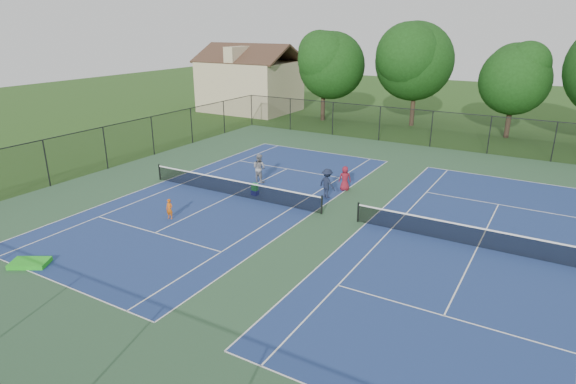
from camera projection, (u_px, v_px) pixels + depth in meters
The scene contains 16 objects.
ground at pixel (339, 218), 25.52m from camera, with size 140.00×140.00×0.00m, color #234716.
court_pad at pixel (339, 218), 25.51m from camera, with size 36.00×36.00×0.01m, color #325A3B.
tennis_court_left at pixel (233, 194), 28.83m from camera, with size 12.00×23.83×1.07m.
tennis_court_right at pixel (478, 245), 22.13m from camera, with size 12.00×23.83×1.07m.
perimeter_fence at pixel (340, 189), 24.98m from camera, with size 36.08×36.08×3.02m.
tree_back_a at pixel (324, 62), 49.24m from camera, with size 6.80×6.80×9.15m.
tree_back_b at pixel (417, 58), 46.38m from camera, with size 7.60×7.60×10.03m.
tree_back_c at pixel (515, 75), 41.63m from camera, with size 6.00×6.00×8.40m.
clapboard_house at pixel (250, 84), 55.82m from camera, with size 10.80×8.10×7.65m.
child_player at pixel (169, 209), 25.22m from camera, with size 0.40×0.26×1.09m, color #D0570D.
instructor at pixel (259, 168), 30.99m from camera, with size 0.91×0.71×1.87m, color gray.
bystander_b at pixel (327, 183), 28.16m from camera, with size 1.15×0.66×1.78m, color #171D33.
bystander_c at pixel (345, 178), 29.47m from camera, with size 0.75×0.49×1.54m, color maroon.
ball_crate at pixel (255, 193), 28.84m from camera, with size 0.39×0.32×0.31m, color navy.
ball_hopper at pixel (255, 187), 28.72m from camera, with size 0.34×0.28×0.42m, color green.
green_tarp at pixel (30, 263), 20.48m from camera, with size 1.53×0.94×0.20m, color green.
Camera 1 is at (9.63, -21.73, 9.76)m, focal length 30.00 mm.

